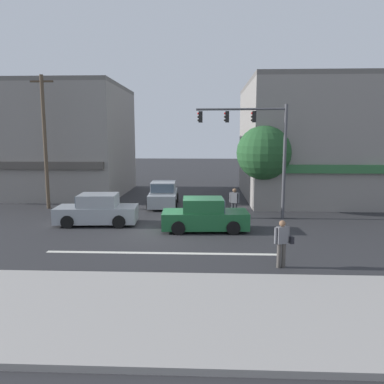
% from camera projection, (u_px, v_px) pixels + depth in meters
% --- Properties ---
extents(ground_plane, '(120.00, 120.00, 0.00)m').
position_uv_depth(ground_plane, '(170.00, 231.00, 18.01)').
color(ground_plane, '#2B2B2D').
extents(lane_marking_stripe, '(9.00, 0.24, 0.01)m').
position_uv_depth(lane_marking_stripe, '(160.00, 253.00, 14.55)').
color(lane_marking_stripe, silver).
rests_on(lane_marking_stripe, ground).
extents(sidewalk_curb, '(40.00, 5.00, 0.16)m').
position_uv_depth(sidewalk_curb, '(136.00, 310.00, 9.60)').
color(sidewalk_curb, '#9E9993').
rests_on(sidewalk_curb, ground).
extents(building_left_block, '(11.72, 9.47, 8.37)m').
position_uv_depth(building_left_block, '(49.00, 141.00, 29.25)').
color(building_left_block, gray).
rests_on(building_left_block, ground).
extents(building_right_corner, '(12.26, 11.19, 8.33)m').
position_uv_depth(building_right_corner, '(330.00, 141.00, 27.20)').
color(building_right_corner, gray).
rests_on(building_right_corner, ground).
extents(street_tree, '(3.26, 3.26, 5.16)m').
position_uv_depth(street_tree, '(264.00, 153.00, 22.38)').
color(street_tree, '#4C3823').
rests_on(street_tree, ground).
extents(utility_pole_near_left, '(1.40, 0.22, 8.18)m').
position_uv_depth(utility_pole_near_left, '(45.00, 141.00, 22.99)').
color(utility_pole_near_left, brown).
rests_on(utility_pole_near_left, ground).
extents(utility_pole_far_right, '(1.40, 0.22, 7.21)m').
position_uv_depth(utility_pole_far_right, '(288.00, 147.00, 26.51)').
color(utility_pole_far_right, brown).
rests_on(utility_pole_far_right, ground).
extents(traffic_light_mast, '(4.89, 0.41, 6.20)m').
position_uv_depth(traffic_light_mast, '(261.00, 140.00, 20.19)').
color(traffic_light_mast, '#47474C').
rests_on(traffic_light_mast, ground).
extents(sedan_crossing_rightbound, '(4.20, 2.08, 1.58)m').
position_uv_depth(sedan_crossing_rightbound, '(97.00, 211.00, 19.25)').
color(sedan_crossing_rightbound, '#999EA3').
rests_on(sedan_crossing_rightbound, ground).
extents(sedan_waiting_far, '(4.18, 2.04, 1.58)m').
position_uv_depth(sedan_waiting_far, '(205.00, 216.00, 18.00)').
color(sedan_waiting_far, '#1E6033').
rests_on(sedan_waiting_far, ground).
extents(sedan_crossing_center, '(2.04, 4.18, 1.58)m').
position_uv_depth(sedan_crossing_center, '(163.00, 195.00, 24.41)').
color(sedan_crossing_center, '#999EA3').
rests_on(sedan_crossing_center, ground).
extents(pedestrian_foreground_with_bag, '(0.69, 0.37, 1.67)m').
position_uv_depth(pedestrian_foreground_with_bag, '(282.00, 241.00, 12.83)').
color(pedestrian_foreground_with_bag, '#4C4742').
rests_on(pedestrian_foreground_with_bag, ground).
extents(pedestrian_mid_crossing, '(0.53, 0.34, 1.67)m').
position_uv_depth(pedestrian_mid_crossing, '(234.00, 201.00, 20.69)').
color(pedestrian_mid_crossing, '#333338').
rests_on(pedestrian_mid_crossing, ground).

